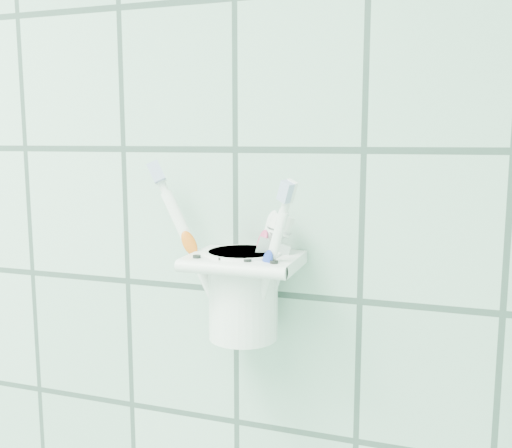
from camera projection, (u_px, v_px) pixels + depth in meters
holder_bracket at (245, 262)px, 0.64m from camera, size 0.12×0.10×0.04m
cup at (243, 291)px, 0.65m from camera, size 0.09×0.09×0.10m
toothbrush_pink at (228, 237)px, 0.64m from camera, size 0.10×0.03×0.21m
toothbrush_blue at (241, 241)px, 0.62m from camera, size 0.04×0.09×0.20m
toothbrush_orange at (251, 252)px, 0.63m from camera, size 0.06×0.05×0.19m
toothpaste_tube at (246, 263)px, 0.63m from camera, size 0.06×0.04×0.15m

